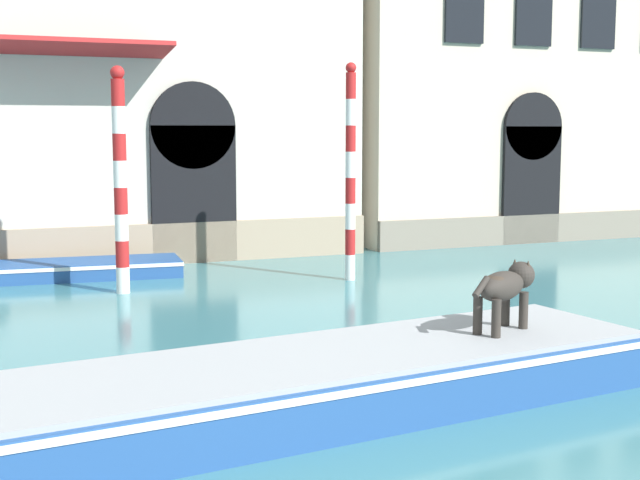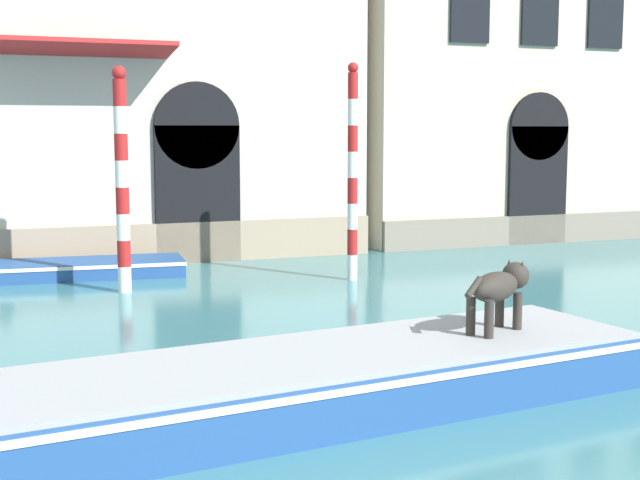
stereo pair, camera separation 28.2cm
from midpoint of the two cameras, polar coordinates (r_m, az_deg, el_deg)
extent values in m
cube|color=tan|center=(21.57, -15.15, -0.49)|extent=(14.31, 0.16, 1.00)
cube|color=black|center=(21.92, -8.43, 2.89)|extent=(2.10, 0.14, 3.35)
cylinder|color=black|center=(21.86, -8.51, 7.27)|extent=(2.10, 0.14, 2.10)
cube|color=#B22323|center=(20.80, -15.75, 11.81)|extent=(4.18, 1.40, 0.29)
cube|color=beige|center=(30.01, 13.34, 13.93)|extent=(13.95, 6.00, 13.83)
cube|color=gray|center=(27.51, 16.65, 0.87)|extent=(13.95, 0.16, 0.82)
cube|color=black|center=(26.09, 13.06, 3.44)|extent=(1.90, 0.14, 3.34)
cylinder|color=black|center=(26.04, 13.17, 7.10)|extent=(1.90, 0.14, 1.90)
cube|color=black|center=(25.00, 8.91, 14.35)|extent=(1.18, 0.10, 1.76)
cube|color=black|center=(26.21, 13.21, 13.91)|extent=(1.18, 0.10, 1.76)
cube|color=black|center=(27.55, 17.09, 13.45)|extent=(1.18, 0.10, 1.76)
cube|color=#234C8C|center=(10.47, -0.88, -9.27)|extent=(8.96, 3.26, 0.61)
cube|color=white|center=(10.40, -0.88, -7.96)|extent=(9.00, 3.30, 0.08)
cube|color=#9EA3A8|center=(10.38, -0.88, -7.48)|extent=(8.68, 3.05, 0.06)
cylinder|color=#332D28|center=(12.02, 11.12, -4.27)|extent=(0.12, 0.12, 0.48)
cylinder|color=#332D28|center=(11.89, 12.23, -4.42)|extent=(0.12, 0.12, 0.48)
cylinder|color=#332D28|center=(11.45, 9.36, -4.79)|extent=(0.12, 0.12, 0.48)
cylinder|color=#332D28|center=(11.31, 10.51, -4.97)|extent=(0.12, 0.12, 0.48)
ellipsoid|color=#332D28|center=(11.60, 10.86, -2.93)|extent=(0.97, 0.73, 0.38)
ellipsoid|color=#382D23|center=(11.47, 10.53, -2.50)|extent=(0.47, 0.41, 0.13)
sphere|color=#332D28|center=(12.01, 12.09, -2.20)|extent=(0.36, 0.36, 0.36)
cone|color=#382D23|center=(12.03, 11.70, -1.52)|extent=(0.11, 0.11, 0.14)
cone|color=#382D23|center=(11.94, 12.52, -1.61)|extent=(0.11, 0.11, 0.14)
cylinder|color=#332D28|center=(11.18, 9.56, -2.98)|extent=(0.32, 0.21, 0.26)
cube|color=#234C8C|center=(20.42, -18.06, -1.90)|extent=(6.31, 2.06, 0.37)
cube|color=white|center=(20.40, -18.07, -1.56)|extent=(6.34, 2.10, 0.08)
cube|color=#8C7251|center=(20.42, -18.06, -1.95)|extent=(3.50, 1.43, 0.33)
cylinder|color=white|center=(19.34, 1.52, -1.76)|extent=(0.22, 0.22, 0.56)
cylinder|color=#B21E1E|center=(19.26, 1.53, -0.12)|extent=(0.22, 0.22, 0.56)
cylinder|color=white|center=(19.20, 1.53, 1.52)|extent=(0.22, 0.22, 0.56)
cylinder|color=#B21E1E|center=(19.15, 1.54, 3.18)|extent=(0.22, 0.22, 0.56)
cylinder|color=white|center=(19.12, 1.54, 4.84)|extent=(0.22, 0.22, 0.56)
cylinder|color=#B21E1E|center=(19.11, 1.55, 6.51)|extent=(0.22, 0.22, 0.56)
cylinder|color=white|center=(19.11, 1.55, 8.18)|extent=(0.22, 0.22, 0.56)
cylinder|color=#B21E1E|center=(19.13, 1.56, 9.84)|extent=(0.22, 0.22, 0.56)
sphere|color=#B21E1E|center=(19.15, 1.56, 10.96)|extent=(0.23, 0.23, 0.23)
cylinder|color=white|center=(18.25, -12.93, -2.51)|extent=(0.26, 0.26, 0.53)
cylinder|color=#B21E1E|center=(18.17, -12.97, -0.87)|extent=(0.26, 0.26, 0.53)
cylinder|color=white|center=(18.11, -13.02, 0.79)|extent=(0.26, 0.26, 0.53)
cylinder|color=#B21E1E|center=(18.06, -13.07, 2.46)|extent=(0.26, 0.26, 0.53)
cylinder|color=white|center=(18.03, -13.11, 4.13)|extent=(0.26, 0.26, 0.53)
cylinder|color=#B21E1E|center=(18.01, -13.16, 5.81)|extent=(0.26, 0.26, 0.53)
cylinder|color=white|center=(18.00, -13.21, 7.49)|extent=(0.26, 0.26, 0.53)
cylinder|color=#B21E1E|center=(18.02, -13.26, 9.17)|extent=(0.26, 0.26, 0.53)
sphere|color=#B21E1E|center=(18.04, -13.29, 10.39)|extent=(0.28, 0.28, 0.28)
camera|label=1|loc=(0.14, -90.49, -0.06)|focal=50.00mm
camera|label=2|loc=(0.14, 89.51, 0.06)|focal=50.00mm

